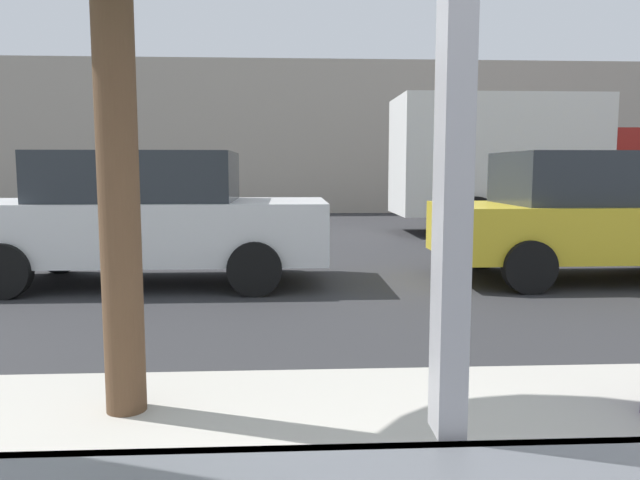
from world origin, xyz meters
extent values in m
plane|color=#2D2D30|center=(0.00, 8.00, 0.00)|extent=(60.00, 60.00, 0.00)
cube|color=#35373A|center=(0.00, 0.03, 1.00)|extent=(2.16, 0.02, 0.02)
cube|color=#9E9EA3|center=(0.00, 0.08, 1.70)|extent=(0.05, 0.08, 1.37)
cube|color=#A89E8E|center=(0.00, 20.08, 2.52)|extent=(28.00, 1.20, 5.05)
cube|color=silver|center=(-2.09, 7.00, 0.69)|extent=(4.60, 1.78, 0.75)
cube|color=#282D33|center=(-2.15, 7.00, 1.38)|extent=(2.39, 1.57, 0.62)
cylinder|color=black|center=(-0.66, 7.90, 0.32)|extent=(0.64, 0.18, 0.64)
cylinder|color=black|center=(-0.66, 6.11, 0.32)|extent=(0.64, 0.18, 0.64)
cylinder|color=black|center=(-3.51, 7.90, 0.32)|extent=(0.64, 0.18, 0.64)
cylinder|color=black|center=(-3.51, 6.11, 0.32)|extent=(0.64, 0.18, 0.64)
cube|color=gold|center=(3.92, 7.00, 0.67)|extent=(4.31, 1.86, 0.69)
cube|color=#282D33|center=(3.75, 7.00, 1.35)|extent=(2.24, 1.64, 0.69)
cylinder|color=black|center=(2.58, 7.93, 0.32)|extent=(0.64, 0.18, 0.64)
cylinder|color=black|center=(2.58, 6.08, 0.32)|extent=(0.64, 0.18, 0.64)
cube|color=silver|center=(4.45, 12.88, 1.77)|extent=(4.49, 2.20, 2.63)
cube|color=maroon|center=(7.49, 12.88, 1.40)|extent=(1.90, 2.10, 1.90)
cylinder|color=black|center=(7.49, 13.93, 0.45)|extent=(0.90, 0.24, 0.90)
cylinder|color=black|center=(3.70, 13.98, 0.45)|extent=(0.90, 0.24, 0.90)
cylinder|color=black|center=(3.70, 11.78, 0.45)|extent=(0.90, 0.24, 0.90)
cylinder|color=brown|center=(-1.17, 2.37, 1.51)|extent=(0.22, 0.22, 2.71)
camera|label=1|loc=(-0.28, -0.94, 1.48)|focal=34.40mm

